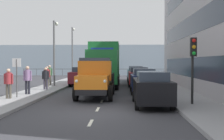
{
  "coord_description": "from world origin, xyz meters",
  "views": [
    {
      "loc": [
        -1.14,
        11.52,
        2.18
      ],
      "look_at": [
        -0.2,
        -13.14,
        1.46
      ],
      "focal_mm": 43.83,
      "sensor_mm": 36.0,
      "label": 1
    }
  ],
  "objects_px": {
    "car_black_kerbside_near": "(152,88)",
    "car_maroon_oppositeside_0": "(82,76)",
    "lamp_post_promenade": "(55,46)",
    "pedestrian_near_railing": "(9,81)",
    "truck_vintage_orange": "(95,79)",
    "car_navy_kerbside_1": "(143,81)",
    "pedestrian_couple_a": "(47,75)",
    "lorry_cargo_green": "(105,63)",
    "car_white_oppositeside_1": "(90,73)",
    "lamp_post_far": "(73,48)",
    "car_red_kerbside_2": "(138,76)",
    "car_teal_kerbside_3": "(135,74)",
    "pedestrian_in_dark_coat": "(50,73)",
    "pedestrian_with_bag": "(27,78)",
    "pedestrian_strolling": "(46,77)",
    "traffic_light_near": "(193,56)",
    "street_sign": "(17,71)"
  },
  "relations": [
    {
      "from": "car_red_kerbside_2",
      "to": "car_teal_kerbside_3",
      "type": "distance_m",
      "value": 5.61
    },
    {
      "from": "truck_vintage_orange",
      "to": "pedestrian_strolling",
      "type": "relative_size",
      "value": 3.49
    },
    {
      "from": "pedestrian_strolling",
      "to": "car_red_kerbside_2",
      "type": "bearing_deg",
      "value": -146.37
    },
    {
      "from": "traffic_light_near",
      "to": "pedestrian_near_railing",
      "type": "bearing_deg",
      "value": -9.95
    },
    {
      "from": "car_maroon_oppositeside_0",
      "to": "car_red_kerbside_2",
      "type": "bearing_deg",
      "value": 175.45
    },
    {
      "from": "pedestrian_strolling",
      "to": "pedestrian_couple_a",
      "type": "distance_m",
      "value": 2.16
    },
    {
      "from": "car_black_kerbside_near",
      "to": "lamp_post_promenade",
      "type": "bearing_deg",
      "value": -53.17
    },
    {
      "from": "car_maroon_oppositeside_0",
      "to": "pedestrian_strolling",
      "type": "distance_m",
      "value": 5.53
    },
    {
      "from": "car_red_kerbside_2",
      "to": "lamp_post_far",
      "type": "height_order",
      "value": "lamp_post_far"
    },
    {
      "from": "car_navy_kerbside_1",
      "to": "car_teal_kerbside_3",
      "type": "relative_size",
      "value": 0.94
    },
    {
      "from": "car_black_kerbside_near",
      "to": "car_maroon_oppositeside_0",
      "type": "xyz_separation_m",
      "value": [
        5.19,
        -11.54,
        0.0
      ]
    },
    {
      "from": "traffic_light_near",
      "to": "lamp_post_far",
      "type": "bearing_deg",
      "value": -64.49
    },
    {
      "from": "lamp_post_promenade",
      "to": "truck_vintage_orange",
      "type": "bearing_deg",
      "value": 121.0
    },
    {
      "from": "truck_vintage_orange",
      "to": "street_sign",
      "type": "relative_size",
      "value": 2.51
    },
    {
      "from": "car_navy_kerbside_1",
      "to": "pedestrian_in_dark_coat",
      "type": "relative_size",
      "value": 2.19
    },
    {
      "from": "pedestrian_couple_a",
      "to": "lamp_post_promenade",
      "type": "distance_m",
      "value": 2.74
    },
    {
      "from": "car_red_kerbside_2",
      "to": "pedestrian_near_railing",
      "type": "bearing_deg",
      "value": 51.57
    },
    {
      "from": "car_navy_kerbside_1",
      "to": "car_white_oppositeside_1",
      "type": "bearing_deg",
      "value": -66.83
    },
    {
      "from": "pedestrian_with_bag",
      "to": "pedestrian_couple_a",
      "type": "height_order",
      "value": "pedestrian_with_bag"
    },
    {
      "from": "car_teal_kerbside_3",
      "to": "pedestrian_in_dark_coat",
      "type": "bearing_deg",
      "value": 38.57
    },
    {
      "from": "car_navy_kerbside_1",
      "to": "car_maroon_oppositeside_0",
      "type": "distance_m",
      "value": 8.08
    },
    {
      "from": "street_sign",
      "to": "traffic_light_near",
      "type": "bearing_deg",
      "value": 166.52
    },
    {
      "from": "lorry_cargo_green",
      "to": "car_navy_kerbside_1",
      "type": "relative_size",
      "value": 2.13
    },
    {
      "from": "lorry_cargo_green",
      "to": "car_white_oppositeside_1",
      "type": "xyz_separation_m",
      "value": [
        2.16,
        -6.99,
        -1.18
      ]
    },
    {
      "from": "pedestrian_near_railing",
      "to": "car_navy_kerbside_1",
      "type": "bearing_deg",
      "value": -152.59
    },
    {
      "from": "car_black_kerbside_near",
      "to": "pedestrian_near_railing",
      "type": "xyz_separation_m",
      "value": [
        7.8,
        -1.3,
        0.23
      ]
    },
    {
      "from": "pedestrian_near_railing",
      "to": "lamp_post_far",
      "type": "relative_size",
      "value": 0.27
    },
    {
      "from": "truck_vintage_orange",
      "to": "pedestrian_in_dark_coat",
      "type": "height_order",
      "value": "truck_vintage_orange"
    },
    {
      "from": "lorry_cargo_green",
      "to": "pedestrian_strolling",
      "type": "relative_size",
      "value": 5.07
    },
    {
      "from": "truck_vintage_orange",
      "to": "car_maroon_oppositeside_0",
      "type": "height_order",
      "value": "truck_vintage_orange"
    },
    {
      "from": "truck_vintage_orange",
      "to": "pedestrian_couple_a",
      "type": "relative_size",
      "value": 3.38
    },
    {
      "from": "car_navy_kerbside_1",
      "to": "car_white_oppositeside_1",
      "type": "relative_size",
      "value": 0.82
    },
    {
      "from": "car_maroon_oppositeside_0",
      "to": "lamp_post_far",
      "type": "height_order",
      "value": "lamp_post_far"
    },
    {
      "from": "lorry_cargo_green",
      "to": "pedestrian_with_bag",
      "type": "distance_m",
      "value": 8.41
    },
    {
      "from": "car_navy_kerbside_1",
      "to": "car_maroon_oppositeside_0",
      "type": "relative_size",
      "value": 0.92
    },
    {
      "from": "traffic_light_near",
      "to": "street_sign",
      "type": "relative_size",
      "value": 1.42
    },
    {
      "from": "lamp_post_promenade",
      "to": "pedestrian_near_railing",
      "type": "bearing_deg",
      "value": 86.69
    },
    {
      "from": "car_red_kerbside_2",
      "to": "pedestrian_near_railing",
      "type": "xyz_separation_m",
      "value": [
        7.8,
        9.83,
        0.23
      ]
    },
    {
      "from": "pedestrian_near_railing",
      "to": "pedestrian_with_bag",
      "type": "distance_m",
      "value": 2.11
    },
    {
      "from": "car_teal_kerbside_3",
      "to": "car_maroon_oppositeside_0",
      "type": "bearing_deg",
      "value": 45.02
    },
    {
      "from": "car_navy_kerbside_1",
      "to": "pedestrian_couple_a",
      "type": "height_order",
      "value": "pedestrian_couple_a"
    },
    {
      "from": "pedestrian_with_bag",
      "to": "car_navy_kerbside_1",
      "type": "bearing_deg",
      "value": -165.26
    },
    {
      "from": "car_teal_kerbside_3",
      "to": "pedestrian_strolling",
      "type": "bearing_deg",
      "value": 55.4
    },
    {
      "from": "pedestrian_in_dark_coat",
      "to": "lamp_post_far",
      "type": "xyz_separation_m",
      "value": [
        -0.42,
        -9.0,
        2.71
      ]
    },
    {
      "from": "lorry_cargo_green",
      "to": "car_white_oppositeside_1",
      "type": "distance_m",
      "value": 7.41
    },
    {
      "from": "car_navy_kerbside_1",
      "to": "car_white_oppositeside_1",
      "type": "height_order",
      "value": "same"
    },
    {
      "from": "pedestrian_near_railing",
      "to": "traffic_light_near",
      "type": "height_order",
      "value": "traffic_light_near"
    },
    {
      "from": "pedestrian_near_railing",
      "to": "lamp_post_far",
      "type": "height_order",
      "value": "lamp_post_far"
    },
    {
      "from": "truck_vintage_orange",
      "to": "car_navy_kerbside_1",
      "type": "bearing_deg",
      "value": -139.77
    },
    {
      "from": "car_teal_kerbside_3",
      "to": "pedestrian_near_railing",
      "type": "height_order",
      "value": "pedestrian_near_railing"
    }
  ]
}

